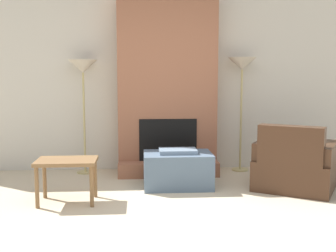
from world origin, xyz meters
TOP-DOWN VIEW (x-y plane):
  - ground_plane at (0.00, 0.00)m, footprint 24.00×24.00m
  - wall_back at (0.00, 2.76)m, footprint 7.07×0.06m
  - fireplace at (0.00, 2.51)m, footprint 1.42×0.67m
  - ottoman at (0.08, 1.63)m, footprint 0.86×0.57m
  - armchair at (1.52, 1.41)m, footprint 1.24×1.23m
  - side_table at (-1.22, 1.07)m, footprint 0.66×0.46m
  - floor_lamp_left at (-1.20, 2.50)m, footprint 0.41×0.41m
  - floor_lamp_right at (1.10, 2.50)m, footprint 0.41×0.41m

SIDE VIEW (x-z plane):
  - ground_plane at x=0.00m, z-range 0.00..0.00m
  - ottoman at x=0.08m, z-range -0.02..0.48m
  - armchair at x=1.52m, z-range -0.15..0.68m
  - side_table at x=-1.22m, z-range 0.17..0.66m
  - fireplace at x=0.00m, z-range -0.06..2.54m
  - wall_back at x=0.00m, z-range 0.00..2.60m
  - floor_lamp_left at x=-1.20m, z-range 0.65..2.29m
  - floor_lamp_right at x=1.10m, z-range 0.67..2.35m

